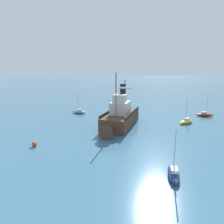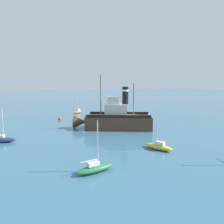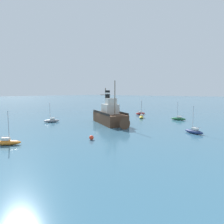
% 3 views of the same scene
% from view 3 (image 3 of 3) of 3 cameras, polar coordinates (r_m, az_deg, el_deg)
% --- Properties ---
extents(ground_plane, '(600.00, 600.00, 0.00)m').
position_cam_3_polar(ground_plane, '(48.41, -3.36, -3.08)').
color(ground_plane, '#38667F').
extents(old_tugboat, '(9.94, 14.23, 9.90)m').
position_cam_3_polar(old_tugboat, '(46.42, -0.47, -1.17)').
color(old_tugboat, '#4C3323').
rests_on(old_tugboat, ground).
extents(sailboat_yellow, '(3.93, 2.50, 4.90)m').
position_cam_3_polar(sailboat_yellow, '(57.11, 8.42, -1.33)').
color(sailboat_yellow, gold).
rests_on(sailboat_yellow, ground).
extents(sailboat_grey, '(3.74, 3.08, 4.90)m').
position_cam_3_polar(sailboat_grey, '(51.26, -16.89, -2.34)').
color(sailboat_grey, gray).
rests_on(sailboat_grey, ground).
extents(sailboat_orange, '(3.45, 3.48, 4.90)m').
position_cam_3_polar(sailboat_orange, '(32.04, -27.81, -7.61)').
color(sailboat_orange, orange).
rests_on(sailboat_orange, ground).
extents(sailboat_green, '(1.60, 3.91, 4.90)m').
position_cam_3_polar(sailboat_green, '(55.51, 18.44, -1.78)').
color(sailboat_green, '#286B3D').
rests_on(sailboat_green, ground).
extents(sailboat_navy, '(2.43, 3.94, 4.90)m').
position_cam_3_polar(sailboat_navy, '(38.85, 22.36, -5.10)').
color(sailboat_navy, navy).
rests_on(sailboat_navy, ground).
extents(sailboat_red, '(3.95, 2.30, 4.90)m').
position_cam_3_polar(sailboat_red, '(65.91, 8.11, -0.37)').
color(sailboat_red, '#B22823').
rests_on(sailboat_red, ground).
extents(mooring_buoy, '(0.71, 0.71, 0.71)m').
position_cam_3_polar(mooring_buoy, '(31.54, -5.89, -7.29)').
color(mooring_buoy, red).
rests_on(mooring_buoy, ground).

